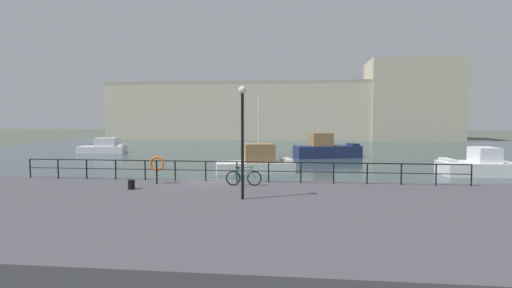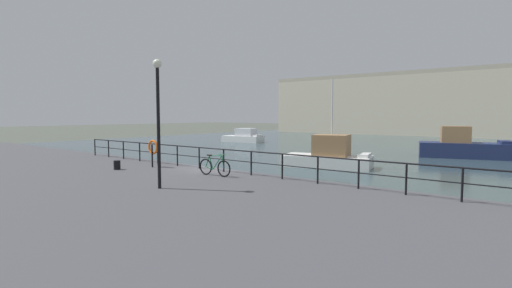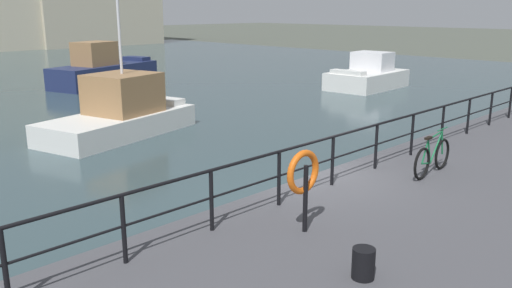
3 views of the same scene
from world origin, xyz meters
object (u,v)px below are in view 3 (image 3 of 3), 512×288
Objects in this scene: moored_small_launch at (368,76)px; parked_bicycle at (432,157)px; mooring_bollard at (363,263)px; life_ring_stand at (303,175)px; moored_white_yacht at (121,113)px; moored_red_daysailer at (103,71)px.

parked_bicycle is at bearing 33.67° from moored_small_launch.
life_ring_stand is (0.65, 1.64, 0.75)m from mooring_bollard.
moored_white_yacht reaches higher than parked_bicycle.
moored_white_yacht is 13.77m from moored_red_daysailer.
mooring_bollard is (-4.37, -13.56, 0.37)m from moored_white_yacht.
moored_red_daysailer is 16.88× the size of mooring_bollard.
parked_bicycle is 5.32m from mooring_bollard.
moored_white_yacht is 14.69× the size of mooring_bollard.
moored_red_daysailer reaches higher than mooring_bollard.
mooring_bollard is at bearing -165.58° from parked_bicycle.
moored_white_yacht is 0.87× the size of moored_red_daysailer.
life_ring_stand reaches higher than mooring_bollard.
moored_white_yacht is at bearing 72.14° from mooring_bollard.
moored_white_yacht reaches higher than moored_small_launch.
mooring_bollard is 0.31× the size of life_ring_stand.
life_ring_stand is at bearing -121.70° from moored_white_yacht.
parked_bicycle is (-5.47, -24.29, 0.46)m from moored_red_daysailer.
moored_red_daysailer reaches higher than life_ring_stand.
moored_red_daysailer is at bearing -52.91° from moored_small_launch.
moored_white_yacht reaches higher than mooring_bollard.
moored_red_daysailer is at bearing 67.79° from life_ring_stand.
moored_white_yacht is at bearing 72.66° from life_ring_stand.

